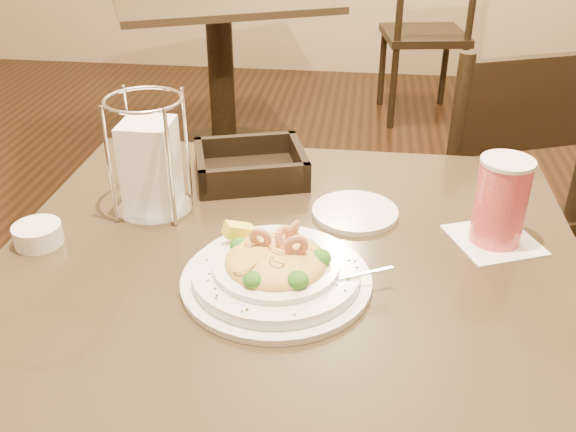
# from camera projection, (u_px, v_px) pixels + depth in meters

# --- Properties ---
(main_table) EXTENTS (0.90, 0.90, 0.76)m
(main_table) POSITION_uv_depth(u_px,v_px,m) (286.00, 389.00, 1.07)
(main_table) COLOR black
(main_table) RESTS_ON ground
(background_table) EXTENTS (1.19, 1.19, 0.76)m
(background_table) POSITION_uv_depth(u_px,v_px,m) (220.00, 47.00, 2.95)
(background_table) COLOR black
(background_table) RESTS_ON ground
(dining_chair_near) EXTENTS (0.54, 0.54, 0.93)m
(dining_chair_near) POSITION_uv_depth(u_px,v_px,m) (483.00, 195.00, 1.72)
(dining_chair_near) COLOR black
(dining_chair_near) RESTS_ON ground
(dining_chair_far) EXTENTS (0.48, 0.48, 0.93)m
(dining_chair_far) POSITION_uv_depth(u_px,v_px,m) (427.00, 28.00, 3.35)
(dining_chair_far) COLOR black
(dining_chair_far) RESTS_ON ground
(pasta_bowl) EXTENTS (0.30, 0.27, 0.09)m
(pasta_bowl) POSITION_uv_depth(u_px,v_px,m) (276.00, 269.00, 0.91)
(pasta_bowl) COLOR white
(pasta_bowl) RESTS_ON main_table
(drink_glass) EXTENTS (0.16, 0.16, 0.14)m
(drink_glass) POSITION_uv_depth(u_px,v_px,m) (501.00, 202.00, 0.99)
(drink_glass) COLOR white
(drink_glass) RESTS_ON main_table
(bread_basket) EXTENTS (0.24, 0.22, 0.06)m
(bread_basket) POSITION_uv_depth(u_px,v_px,m) (251.00, 168.00, 1.21)
(bread_basket) COLOR black
(bread_basket) RESTS_ON main_table
(napkin_caddy) EXTENTS (0.13, 0.13, 0.20)m
(napkin_caddy) POSITION_uv_depth(u_px,v_px,m) (151.00, 164.00, 1.07)
(napkin_caddy) COLOR silver
(napkin_caddy) RESTS_ON main_table
(side_plate) EXTENTS (0.19, 0.19, 0.01)m
(side_plate) POSITION_uv_depth(u_px,v_px,m) (355.00, 212.00, 1.09)
(side_plate) COLOR white
(side_plate) RESTS_ON main_table
(butter_ramekin) EXTENTS (0.10, 0.10, 0.03)m
(butter_ramekin) POSITION_uv_depth(u_px,v_px,m) (38.00, 234.00, 1.01)
(butter_ramekin) COLOR white
(butter_ramekin) RESTS_ON main_table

